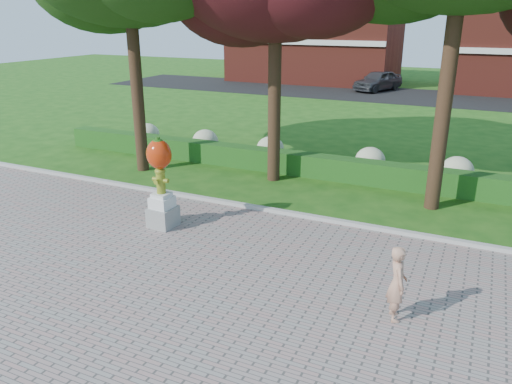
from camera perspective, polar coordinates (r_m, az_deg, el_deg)
ground at (r=12.18m, az=-0.45°, el=-7.81°), size 100.00×100.00×0.00m
walkway at (r=9.27m, az=-11.67°, el=-17.92°), size 40.00×14.00×0.04m
curb at (r=14.66m, az=4.60°, el=-2.62°), size 40.00×0.18×0.15m
lawn_hedge at (r=18.15m, az=9.09°, el=2.70°), size 24.00×0.70×0.80m
hydrangea_row at (r=18.91m, az=11.64°, el=3.70°), size 20.10×1.10×0.99m
street at (r=38.45m, az=18.08°, el=10.31°), size 50.00×8.00×0.02m
building_left at (r=46.19m, az=6.77°, el=16.89°), size 14.00×8.00×7.00m
hydrant_sculpture at (r=13.73m, az=-10.85°, el=1.33°), size 0.74×0.73×2.54m
woman at (r=9.98m, az=15.83°, el=-10.01°), size 0.54×0.65×1.52m
parked_car at (r=40.60m, az=13.77°, el=12.28°), size 3.48×4.91×1.55m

